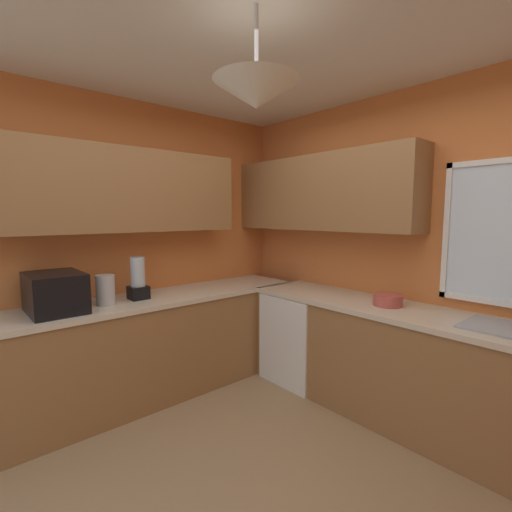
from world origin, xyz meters
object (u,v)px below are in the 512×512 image
object	(u,v)px
blender_appliance	(138,280)
bowl	(388,300)
microwave	(55,293)
dishwasher	(303,336)
kettle	(105,290)

from	to	relation	value
blender_appliance	bowl	bearing A→B (deg)	42.54
microwave	blender_appliance	bearing A→B (deg)	90.00
dishwasher	microwave	distance (m)	2.18
dishwasher	kettle	bearing A→B (deg)	-111.39
blender_appliance	dishwasher	bearing A→B (deg)	64.05
bowl	blender_appliance	bearing A→B (deg)	-137.46
microwave	kettle	world-z (taller)	microwave
dishwasher	blender_appliance	size ratio (longest dim) A/B	2.33
microwave	kettle	xyz separation A→B (m)	(0.02, 0.35, -0.03)
dishwasher	kettle	size ratio (longest dim) A/B	3.51
kettle	blender_appliance	bearing A→B (deg)	94.12
dishwasher	bowl	distance (m)	0.99
microwave	dishwasher	bearing A→B (deg)	71.62
blender_appliance	microwave	bearing A→B (deg)	-90.00
bowl	blender_appliance	size ratio (longest dim) A/B	0.61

